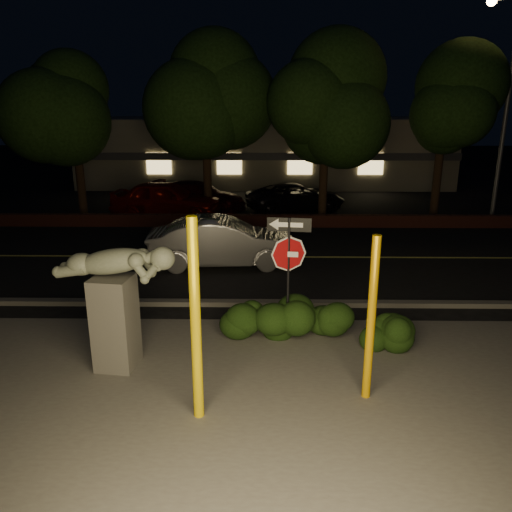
{
  "coord_description": "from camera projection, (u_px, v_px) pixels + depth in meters",
  "views": [
    {
      "loc": [
        -0.05,
        -8.54,
        4.72
      ],
      "look_at": [
        -0.21,
        1.83,
        1.6
      ],
      "focal_mm": 35.0,
      "sensor_mm": 36.0,
      "label": 1
    }
  ],
  "objects": [
    {
      "name": "streetlight",
      "position": [
        504.0,
        92.0,
        20.19
      ],
      "size": [
        1.26,
        0.69,
        8.87
      ],
      "rotation": [
        0.0,
        0.0,
        -0.4
      ],
      "color": "#4F4F54",
      "rests_on": "ground"
    },
    {
      "name": "hedge_center",
      "position": [
        254.0,
        316.0,
        10.53
      ],
      "size": [
        1.98,
        1.48,
        0.94
      ],
      "primitive_type": "ellipsoid",
      "rotation": [
        0.0,
        0.0,
        -0.41
      ],
      "color": "black",
      "rests_on": "ground"
    },
    {
      "name": "yellow_pole_right",
      "position": [
        371.0,
        320.0,
        8.03
      ],
      "size": [
        0.14,
        0.14,
        2.83
      ],
      "primitive_type": "cylinder",
      "color": "#E4A308",
      "rests_on": "ground"
    },
    {
      "name": "tree_far_b",
      "position": [
        204.0,
        72.0,
        20.46
      ],
      "size": [
        5.2,
        5.2,
        8.41
      ],
      "color": "black",
      "rests_on": "ground"
    },
    {
      "name": "road",
      "position": [
        265.0,
        257.0,
        16.24
      ],
      "size": [
        80.0,
        8.0,
        0.01
      ],
      "primitive_type": "cube",
      "color": "black",
      "rests_on": "ground"
    },
    {
      "name": "silver_sedan",
      "position": [
        223.0,
        242.0,
        15.19
      ],
      "size": [
        4.63,
        1.91,
        1.49
      ],
      "primitive_type": "imported",
      "rotation": [
        0.0,
        0.0,
        1.65
      ],
      "color": "#A7A7AB",
      "rests_on": "ground"
    },
    {
      "name": "signpost",
      "position": [
        289.0,
        254.0,
        10.06
      ],
      "size": [
        0.88,
        0.14,
        2.61
      ],
      "rotation": [
        0.0,
        0.0,
        -0.11
      ],
      "color": "black",
      "rests_on": "ground"
    },
    {
      "name": "ground",
      "position": [
        265.0,
        235.0,
        19.11
      ],
      "size": [
        90.0,
        90.0,
        0.0
      ],
      "primitive_type": "plane",
      "color": "black",
      "rests_on": "ground"
    },
    {
      "name": "tree_far_a",
      "position": [
        71.0,
        90.0,
        20.56
      ],
      "size": [
        4.6,
        4.6,
        7.43
      ],
      "color": "black",
      "rests_on": "ground"
    },
    {
      "name": "parked_car_red",
      "position": [
        167.0,
        199.0,
        21.76
      ],
      "size": [
        4.98,
        2.49,
        1.63
      ],
      "primitive_type": "imported",
      "rotation": [
        0.0,
        0.0,
        1.45
      ],
      "color": "#750902",
      "rests_on": "ground"
    },
    {
      "name": "lane_marking",
      "position": [
        265.0,
        257.0,
        16.23
      ],
      "size": [
        80.0,
        0.12,
        0.0
      ],
      "primitive_type": "cube",
      "color": "#C6C14F",
      "rests_on": "road"
    },
    {
      "name": "hedge_right",
      "position": [
        316.0,
        314.0,
        10.57
      ],
      "size": [
        1.68,
        1.2,
        0.99
      ],
      "primitive_type": "ellipsoid",
      "rotation": [
        0.0,
        0.0,
        -0.28
      ],
      "color": "black",
      "rests_on": "ground"
    },
    {
      "name": "building",
      "position": [
        264.0,
        149.0,
        32.88
      ],
      "size": [
        22.0,
        10.2,
        4.0
      ],
      "color": "#6B6555",
      "rests_on": "ground"
    },
    {
      "name": "hedge_far_right",
      "position": [
        392.0,
        327.0,
        10.04
      ],
      "size": [
        1.43,
        0.99,
        0.93
      ],
      "primitive_type": "ellipsoid",
      "rotation": [
        0.0,
        0.0,
        0.12
      ],
      "color": "black",
      "rests_on": "ground"
    },
    {
      "name": "curb",
      "position": [
        265.0,
        303.0,
        12.3
      ],
      "size": [
        80.0,
        0.25,
        0.12
      ],
      "primitive_type": "cube",
      "color": "#4C4944",
      "rests_on": "ground"
    },
    {
      "name": "parking_lot",
      "position": [
        264.0,
        201.0,
        25.81
      ],
      "size": [
        40.0,
        12.0,
        0.01
      ],
      "primitive_type": "cube",
      "color": "black",
      "rests_on": "ground"
    },
    {
      "name": "tree_far_c",
      "position": [
        327.0,
        82.0,
        20.12
      ],
      "size": [
        4.8,
        4.8,
        7.84
      ],
      "color": "black",
      "rests_on": "ground"
    },
    {
      "name": "parked_car_dark",
      "position": [
        296.0,
        197.0,
        23.31
      ],
      "size": [
        5.04,
        3.51,
        1.28
      ],
      "primitive_type": "imported",
      "rotation": [
        0.0,
        0.0,
        1.9
      ],
      "color": "black",
      "rests_on": "ground"
    },
    {
      "name": "sculpture",
      "position": [
        115.0,
        294.0,
        9.0
      ],
      "size": [
        2.25,
        0.87,
        2.39
      ],
      "rotation": [
        0.0,
        0.0,
        -0.13
      ],
      "color": "#4C4944",
      "rests_on": "ground"
    },
    {
      "name": "yellow_pole_left",
      "position": [
        196.0,
        322.0,
        7.45
      ],
      "size": [
        0.16,
        0.16,
        3.25
      ],
      "primitive_type": "cylinder",
      "color": "yellow",
      "rests_on": "ground"
    },
    {
      "name": "parked_car_darkred",
      "position": [
        197.0,
        196.0,
        23.38
      ],
      "size": [
        4.96,
        3.11,
        1.34
      ],
      "primitive_type": "imported",
      "rotation": [
        0.0,
        0.0,
        1.29
      ],
      "color": "#38080C",
      "rests_on": "ground"
    },
    {
      "name": "tree_far_d",
      "position": [
        446.0,
        89.0,
        20.6
      ],
      "size": [
        4.4,
        4.4,
        7.42
      ],
      "color": "black",
      "rests_on": "ground"
    },
    {
      "name": "brick_wall",
      "position": [
        265.0,
        221.0,
        20.28
      ],
      "size": [
        40.0,
        0.35,
        0.5
      ],
      "primitive_type": "cube",
      "color": "#4B1F18",
      "rests_on": "ground"
    },
    {
      "name": "patio",
      "position": [
        266.0,
        392.0,
        8.58
      ],
      "size": [
        14.0,
        6.0,
        0.02
      ],
      "primitive_type": "cube",
      "color": "#4C4944",
      "rests_on": "ground"
    }
  ]
}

